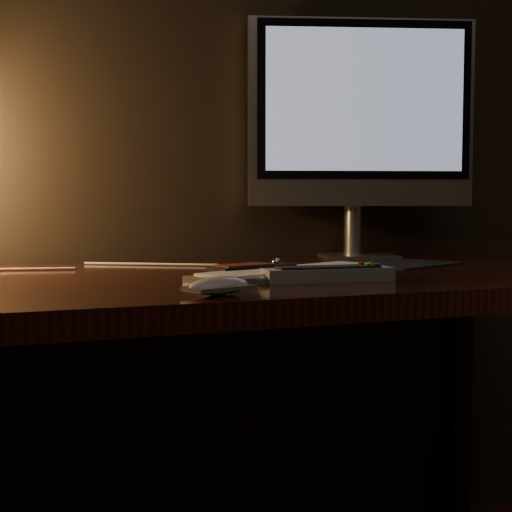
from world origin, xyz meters
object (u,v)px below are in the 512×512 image
object	(u,v)px
mouse	(219,289)
tv_remote	(328,274)
desk	(222,335)
keyboard	(292,272)
monitor	(361,118)
media_remote	(252,270)

from	to	relation	value
mouse	tv_remote	size ratio (longest dim) A/B	0.43
desk	keyboard	xyz separation A→B (m)	(0.08, -0.16, 0.14)
tv_remote	monitor	bearing A→B (deg)	60.00
monitor	mouse	distance (m)	0.86
keyboard	mouse	world-z (taller)	mouse
desk	keyboard	distance (m)	0.23
keyboard	mouse	bearing A→B (deg)	-157.76
tv_remote	media_remote	bearing A→B (deg)	127.91
keyboard	mouse	size ratio (longest dim) A/B	4.19
media_remote	monitor	bearing A→B (deg)	21.95
keyboard	media_remote	world-z (taller)	media_remote
mouse	tv_remote	world-z (taller)	tv_remote
desk	monitor	bearing A→B (deg)	25.94
monitor	media_remote	bearing A→B (deg)	-123.76
desk	monitor	size ratio (longest dim) A/B	2.79
keyboard	tv_remote	distance (m)	0.10
desk	keyboard	world-z (taller)	keyboard
monitor	mouse	bearing A→B (deg)	-116.37
mouse	media_remote	bearing A→B (deg)	41.62
mouse	monitor	bearing A→B (deg)	28.10
desk	mouse	size ratio (longest dim) A/B	16.33
desk	media_remote	world-z (taller)	media_remote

